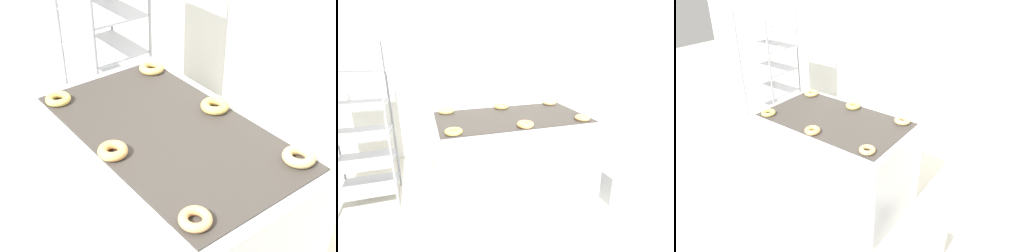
% 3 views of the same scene
% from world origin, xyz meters
% --- Properties ---
extents(fryer_machine, '(1.45, 0.85, 0.90)m').
position_xyz_m(fryer_machine, '(0.00, 0.68, 0.45)').
color(fryer_machine, silver).
rests_on(fryer_machine, ground_plane).
extents(baking_rack_cart, '(0.56, 0.48, 1.69)m').
position_xyz_m(baking_rack_cart, '(-1.34, 1.11, 0.86)').
color(baking_rack_cart, gray).
rests_on(baking_rack_cart, ground_plane).
extents(donut_near_left, '(0.13, 0.13, 0.04)m').
position_xyz_m(donut_near_left, '(-0.56, 0.37, 0.91)').
color(donut_near_left, '#D8B959').
rests_on(donut_near_left, fryer_machine).
extents(donut_near_center, '(0.14, 0.14, 0.04)m').
position_xyz_m(donut_near_center, '(0.01, 0.36, 0.92)').
color(donut_near_center, '#E8A75D').
rests_on(donut_near_center, fryer_machine).
extents(donut_near_right, '(0.13, 0.13, 0.04)m').
position_xyz_m(donut_near_right, '(0.56, 0.38, 0.91)').
color(donut_near_right, '#E0A666').
rests_on(donut_near_right, fryer_machine).
extents(donut_far_left, '(0.15, 0.15, 0.04)m').
position_xyz_m(donut_far_left, '(-0.55, 0.98, 0.92)').
color(donut_far_left, '#DFB763').
rests_on(donut_far_left, fryer_machine).
extents(donut_far_center, '(0.15, 0.15, 0.04)m').
position_xyz_m(donut_far_center, '(0.00, 0.98, 0.92)').
color(donut_far_center, '#D5B35B').
rests_on(donut_far_center, fryer_machine).
extents(donut_far_right, '(0.15, 0.15, 0.04)m').
position_xyz_m(donut_far_right, '(0.55, 0.98, 0.92)').
color(donut_far_right, '#DAB572').
rests_on(donut_far_right, fryer_machine).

